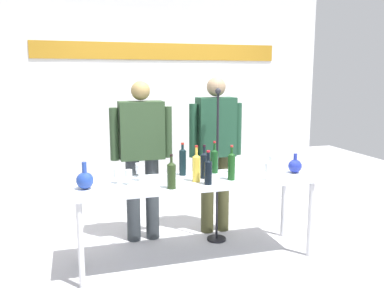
% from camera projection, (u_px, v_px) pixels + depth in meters
% --- Properties ---
extents(ground_plane, '(10.00, 10.00, 0.00)m').
position_uv_depth(ground_plane, '(196.00, 258.00, 3.83)').
color(ground_plane, '#B1AEB2').
extents(back_wall, '(4.30, 0.11, 3.00)m').
position_uv_depth(back_wall, '(160.00, 93.00, 5.05)').
color(back_wall, silver).
rests_on(back_wall, ground).
extents(display_table, '(2.23, 0.61, 0.77)m').
position_uv_depth(display_table, '(197.00, 186.00, 3.72)').
color(display_table, silver).
rests_on(display_table, ground).
extents(decanter_blue_left, '(0.14, 0.14, 0.23)m').
position_uv_depth(decanter_blue_left, '(85.00, 180.00, 3.38)').
color(decanter_blue_left, '#213C93').
rests_on(decanter_blue_left, display_table).
extents(decanter_blue_right, '(0.13, 0.13, 0.19)m').
position_uv_depth(decanter_blue_right, '(295.00, 166.00, 3.94)').
color(decanter_blue_right, '#21309A').
rests_on(decanter_blue_right, display_table).
extents(presenter_left, '(0.64, 0.22, 1.66)m').
position_uv_depth(presenter_left, '(142.00, 150.00, 4.13)').
color(presenter_left, '#2F3539').
rests_on(presenter_left, ground).
extents(presenter_right, '(0.59, 0.22, 1.70)m').
position_uv_depth(presenter_right, '(216.00, 145.00, 4.36)').
color(presenter_right, '#3A3A1F').
rests_on(presenter_right, ground).
extents(wine_bottle_0, '(0.07, 0.07, 0.31)m').
position_uv_depth(wine_bottle_0, '(214.00, 160.00, 3.93)').
color(wine_bottle_0, '#103B15').
rests_on(wine_bottle_0, display_table).
extents(wine_bottle_1, '(0.07, 0.07, 0.32)m').
position_uv_depth(wine_bottle_1, '(231.00, 165.00, 3.66)').
color(wine_bottle_1, '#144115').
rests_on(wine_bottle_1, display_table).
extents(wine_bottle_2, '(0.07, 0.07, 0.32)m').
position_uv_depth(wine_bottle_2, '(183.00, 161.00, 3.83)').
color(wine_bottle_2, black).
rests_on(wine_bottle_2, display_table).
extents(wine_bottle_3, '(0.07, 0.07, 0.33)m').
position_uv_depth(wine_bottle_3, '(196.00, 167.00, 3.60)').
color(wine_bottle_3, gold).
rests_on(wine_bottle_3, display_table).
extents(wine_bottle_4, '(0.07, 0.07, 0.30)m').
position_uv_depth(wine_bottle_4, '(208.00, 170.00, 3.51)').
color(wine_bottle_4, black).
rests_on(wine_bottle_4, display_table).
extents(wine_bottle_5, '(0.07, 0.07, 0.29)m').
position_uv_depth(wine_bottle_5, '(171.00, 174.00, 3.38)').
color(wine_bottle_5, '#213315').
rests_on(wine_bottle_5, display_table).
extents(wine_bottle_6, '(0.07, 0.07, 0.31)m').
position_uv_depth(wine_bottle_6, '(204.00, 164.00, 3.72)').
color(wine_bottle_6, black).
rests_on(wine_bottle_6, display_table).
extents(wine_glass_left_0, '(0.07, 0.07, 0.15)m').
position_uv_depth(wine_glass_left_0, '(140.00, 169.00, 3.64)').
color(wine_glass_left_0, white).
rests_on(wine_glass_left_0, display_table).
extents(wine_glass_left_1, '(0.06, 0.06, 0.13)m').
position_uv_depth(wine_glass_left_1, '(129.00, 174.00, 3.51)').
color(wine_glass_left_1, white).
rests_on(wine_glass_left_1, display_table).
extents(wine_glass_left_2, '(0.06, 0.06, 0.13)m').
position_uv_depth(wine_glass_left_2, '(139.00, 167.00, 3.79)').
color(wine_glass_left_2, white).
rests_on(wine_glass_left_2, display_table).
extents(wine_glass_left_3, '(0.06, 0.06, 0.13)m').
position_uv_depth(wine_glass_left_3, '(117.00, 174.00, 3.54)').
color(wine_glass_left_3, white).
rests_on(wine_glass_left_3, display_table).
extents(wine_glass_right_0, '(0.07, 0.07, 0.14)m').
position_uv_depth(wine_glass_right_0, '(273.00, 159.00, 4.11)').
color(wine_glass_right_0, white).
rests_on(wine_glass_right_0, display_table).
extents(wine_glass_right_1, '(0.06, 0.06, 0.16)m').
position_uv_depth(wine_glass_right_1, '(268.00, 168.00, 3.66)').
color(wine_glass_right_1, white).
rests_on(wine_glass_right_1, display_table).
extents(wine_glass_right_2, '(0.06, 0.06, 0.15)m').
position_uv_depth(wine_glass_right_2, '(234.00, 162.00, 3.94)').
color(wine_glass_right_2, white).
rests_on(wine_glass_right_2, display_table).
extents(microphone_stand, '(0.20, 0.20, 1.59)m').
position_uv_depth(microphone_stand, '(217.00, 191.00, 4.17)').
color(microphone_stand, black).
rests_on(microphone_stand, ground).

